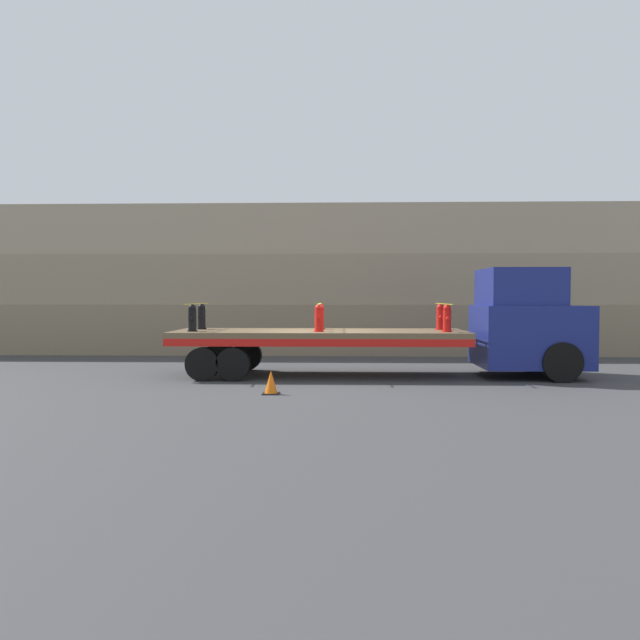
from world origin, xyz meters
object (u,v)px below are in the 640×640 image
fire_hydrant_black_far_0 (202,317)px  fire_hydrant_red_near_2 (447,319)px  fire_hydrant_black_near_0 (192,318)px  fire_hydrant_red_far_2 (440,317)px  traffic_cone (271,383)px  flatbed_trailer (300,339)px  truck_cab (531,324)px  fire_hydrant_red_far_1 (320,317)px  fire_hydrant_red_near_1 (319,318)px

fire_hydrant_black_far_0 → fire_hydrant_red_near_2: bearing=-9.4°
fire_hydrant_black_near_0 → fire_hydrant_red_far_2: size_ratio=1.00×
traffic_cone → flatbed_trailer: bearing=82.7°
fire_hydrant_red_near_2 → fire_hydrant_black_far_0: bearing=170.6°
truck_cab → fire_hydrant_red_far_1: bearing=174.4°
fire_hydrant_black_far_0 → fire_hydrant_red_far_2: (6.86, 0.00, 0.00)m
truck_cab → fire_hydrant_black_near_0: (-9.24, -0.57, 0.15)m
fire_hydrant_black_near_0 → fire_hydrant_red_near_1: (3.43, 0.00, 0.00)m
fire_hydrant_black_far_0 → flatbed_trailer: bearing=-11.1°
truck_cab → flatbed_trailer: (-6.37, 0.00, -0.45)m
fire_hydrant_red_near_1 → truck_cab: bearing=5.6°
fire_hydrant_red_near_2 → fire_hydrant_red_far_2: same height
fire_hydrant_red_far_1 → fire_hydrant_red_far_2: bearing=0.0°
fire_hydrant_red_near_1 → fire_hydrant_black_near_0: bearing=180.0°
traffic_cone → truck_cab: bearing=26.2°
fire_hydrant_red_far_1 → fire_hydrant_red_near_2: 3.61m
flatbed_trailer → fire_hydrant_black_near_0: (-2.87, -0.57, 0.60)m
fire_hydrant_red_near_1 → traffic_cone: bearing=-109.5°
traffic_cone → fire_hydrant_red_near_1: bearing=70.5°
truck_cab → fire_hydrant_black_far_0: size_ratio=4.02×
truck_cab → fire_hydrant_red_far_1: 5.84m
fire_hydrant_black_near_0 → fire_hydrant_red_near_1: same height
flatbed_trailer → traffic_cone: size_ratio=14.99×
traffic_cone → fire_hydrant_black_far_0: bearing=122.0°
flatbed_trailer → fire_hydrant_black_far_0: fire_hydrant_black_far_0 is taller
fire_hydrant_red_far_2 → fire_hydrant_red_far_1: bearing=180.0°
fire_hydrant_red_far_2 → fire_hydrant_red_near_1: bearing=-161.7°
fire_hydrant_red_far_2 → flatbed_trailer: bearing=-171.9°
flatbed_trailer → fire_hydrant_black_far_0: size_ratio=10.94×
flatbed_trailer → fire_hydrant_red_far_1: size_ratio=10.94×
fire_hydrant_red_far_2 → traffic_cone: bearing=-138.5°
truck_cab → fire_hydrant_red_far_2: (-2.38, 0.57, 0.15)m
flatbed_trailer → fire_hydrant_black_near_0: fire_hydrant_black_near_0 is taller
flatbed_trailer → traffic_cone: bearing=-97.3°
flatbed_trailer → fire_hydrant_red_near_2: 4.07m
flatbed_trailer → fire_hydrant_red_far_2: fire_hydrant_red_far_2 is taller
fire_hydrant_red_far_1 → fire_hydrant_red_far_2: size_ratio=1.00×
flatbed_trailer → fire_hydrant_red_near_2: fire_hydrant_red_near_2 is taller
fire_hydrant_black_far_0 → fire_hydrant_red_far_1: 3.43m
fire_hydrant_red_near_1 → flatbed_trailer: bearing=134.6°
fire_hydrant_black_far_0 → fire_hydrant_red_near_1: 3.61m
fire_hydrant_black_far_0 → traffic_cone: size_ratio=1.37×
truck_cab → flatbed_trailer: 6.38m
fire_hydrant_black_near_0 → fire_hydrant_red_far_1: size_ratio=1.00×
fire_hydrant_red_near_1 → fire_hydrant_red_far_2: size_ratio=1.00×
truck_cab → fire_hydrant_red_near_2: (-2.38, -0.57, 0.15)m
fire_hydrant_red_far_2 → truck_cab: bearing=-13.4°
truck_cab → fire_hydrant_red_far_1: truck_cab is taller
fire_hydrant_black_near_0 → fire_hydrant_red_near_2: (6.86, 0.00, 0.00)m
fire_hydrant_red_far_1 → fire_hydrant_red_near_2: bearing=-18.3°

